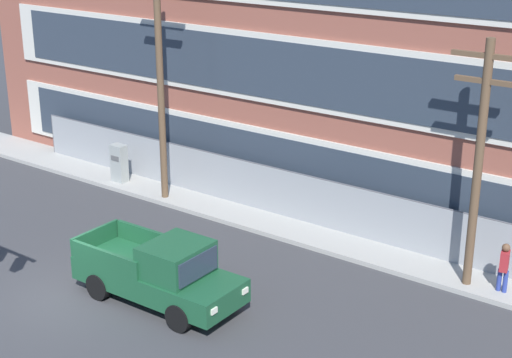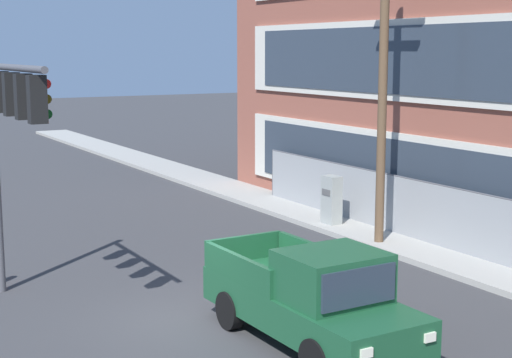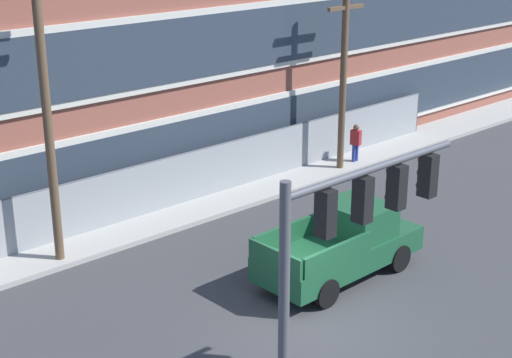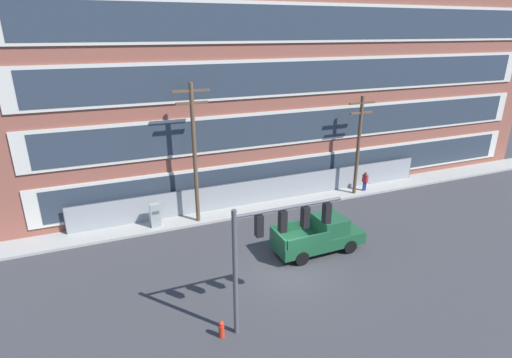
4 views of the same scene
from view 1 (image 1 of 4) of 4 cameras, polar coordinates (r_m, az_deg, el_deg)
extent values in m
plane|color=#38383A|center=(24.21, -13.14, -8.11)|extent=(160.00, 160.00, 0.00)
cube|color=#9E9B93|center=(29.28, -1.48, -2.36)|extent=(80.00, 2.15, 0.16)
cube|color=beige|center=(26.24, 11.16, -1.14)|extent=(39.06, 0.10, 2.50)
cube|color=#2D3844|center=(26.19, 11.10, -1.17)|extent=(37.36, 0.06, 2.09)
cube|color=beige|center=(25.23, 11.68, 6.27)|extent=(39.06, 0.10, 2.50)
cube|color=#2D3844|center=(25.18, 11.62, 6.24)|extent=(37.36, 0.06, 2.09)
cube|color=gray|center=(28.12, 2.94, -1.41)|extent=(26.52, 0.04, 1.92)
cylinder|color=#4C4C51|center=(36.75, -14.52, 3.09)|extent=(0.06, 0.06, 1.92)
cylinder|color=#4C4C51|center=(27.79, 2.98, 0.43)|extent=(26.52, 0.05, 0.05)
cube|color=#194C2D|center=(22.98, -7.11, -7.19)|extent=(5.21, 2.06, 0.70)
cube|color=#194C2D|center=(22.18, -5.81, -5.83)|extent=(1.58, 1.84, 0.93)
cube|color=#283342|center=(21.71, -4.22, -6.37)|extent=(0.09, 1.62, 0.69)
cube|color=#194C2D|center=(24.04, -7.74, -4.29)|extent=(2.59, 0.16, 0.56)
cube|color=#194C2D|center=(22.87, -10.91, -5.79)|extent=(2.59, 0.16, 0.56)
cube|color=#194C2D|center=(24.37, -11.61, -4.19)|extent=(0.13, 1.89, 0.56)
cylinder|color=black|center=(22.84, -2.62, -8.21)|extent=(0.80, 0.27, 0.80)
cylinder|color=black|center=(21.63, -5.63, -10.01)|extent=(0.80, 0.27, 0.80)
cylinder|color=black|center=(24.69, -8.33, -6.16)|extent=(0.80, 0.27, 0.80)
cylinder|color=black|center=(23.57, -11.39, -7.67)|extent=(0.80, 0.27, 0.80)
cube|color=white|center=(21.91, -0.80, -8.14)|extent=(0.06, 0.24, 0.16)
cube|color=white|center=(20.95, -3.07, -9.56)|extent=(0.06, 0.24, 0.16)
cylinder|color=brown|center=(29.40, -6.96, 6.70)|extent=(0.26, 0.26, 9.06)
cylinder|color=brown|center=(23.29, 15.83, 0.64)|extent=(0.26, 0.26, 7.55)
cube|color=brown|center=(22.47, 16.60, 8.56)|extent=(2.16, 0.14, 0.14)
cube|color=brown|center=(22.61, 16.43, 6.82)|extent=(1.84, 0.14, 0.14)
cube|color=#939993|center=(32.38, -9.91, 1.01)|extent=(0.63, 0.43, 1.72)
cube|color=#515151|center=(32.13, -10.23, 1.49)|extent=(0.44, 0.02, 0.20)
cylinder|color=navy|center=(24.38, 17.25, -7.18)|extent=(0.14, 0.14, 0.85)
cylinder|color=navy|center=(24.33, 17.65, -7.28)|extent=(0.14, 0.14, 0.85)
cube|color=maroon|center=(24.05, 17.63, -5.69)|extent=(0.33, 0.44, 0.60)
sphere|color=brown|center=(23.88, 17.73, -4.78)|extent=(0.24, 0.24, 0.24)
camera|label=2|loc=(8.70, 14.35, -19.54)|focal=55.00mm
camera|label=3|loc=(29.58, -51.87, 10.45)|focal=55.00mm
camera|label=4|loc=(25.39, -61.22, 11.66)|focal=28.00mm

